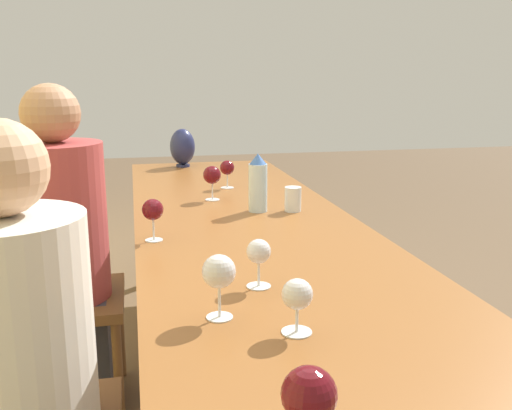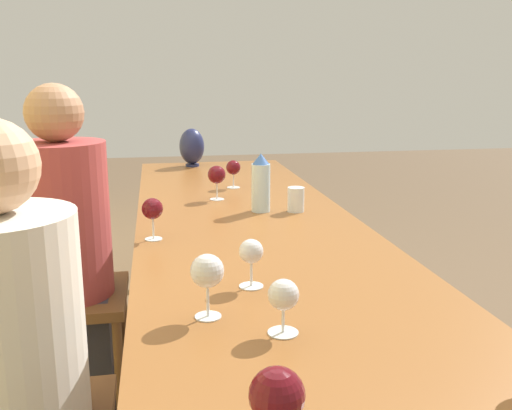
% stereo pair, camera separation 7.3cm
% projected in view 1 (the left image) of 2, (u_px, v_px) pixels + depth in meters
% --- Properties ---
extents(ground_plane, '(14.00, 14.00, 0.00)m').
position_uv_depth(ground_plane, '(248.00, 396.00, 2.35)').
color(ground_plane, brown).
extents(dining_table, '(3.02, 0.85, 0.75)m').
position_uv_depth(dining_table, '(247.00, 238.00, 2.19)').
color(dining_table, brown).
rests_on(dining_table, ground_plane).
extents(water_bottle, '(0.08, 0.08, 0.24)m').
position_uv_depth(water_bottle, '(258.00, 183.00, 2.31)').
color(water_bottle, silver).
rests_on(water_bottle, dining_table).
extents(water_tumbler, '(0.07, 0.07, 0.10)m').
position_uv_depth(water_tumbler, '(293.00, 199.00, 2.33)').
color(water_tumbler, silver).
rests_on(water_tumbler, dining_table).
extents(vase, '(0.15, 0.15, 0.23)m').
position_uv_depth(vase, '(182.00, 147.00, 3.42)').
color(vase, '#1E234C').
rests_on(vase, dining_table).
extents(wine_glass_0, '(0.07, 0.07, 0.12)m').
position_uv_depth(wine_glass_0, '(297.00, 296.00, 1.23)').
color(wine_glass_0, silver).
rests_on(wine_glass_0, dining_table).
extents(wine_glass_1, '(0.08, 0.08, 0.15)m').
position_uv_depth(wine_glass_1, '(309.00, 396.00, 0.81)').
color(wine_glass_1, silver).
rests_on(wine_glass_1, dining_table).
extents(wine_glass_2, '(0.07, 0.07, 0.14)m').
position_uv_depth(wine_glass_2, '(227.00, 168.00, 2.79)').
color(wine_glass_2, silver).
rests_on(wine_glass_2, dining_table).
extents(wine_glass_3, '(0.08, 0.08, 0.15)m').
position_uv_depth(wine_glass_3, '(212.00, 176.00, 2.52)').
color(wine_glass_3, silver).
rests_on(wine_glass_3, dining_table).
extents(wine_glass_4, '(0.08, 0.08, 0.15)m').
position_uv_depth(wine_glass_4, '(219.00, 273.00, 1.30)').
color(wine_glass_4, silver).
rests_on(wine_glass_4, dining_table).
extents(wine_glass_5, '(0.07, 0.07, 0.13)m').
position_uv_depth(wine_glass_5, '(259.00, 253.00, 1.49)').
color(wine_glass_5, silver).
rests_on(wine_glass_5, dining_table).
extents(wine_glass_6, '(0.07, 0.07, 0.14)m').
position_uv_depth(wine_glass_6, '(153.00, 211.00, 1.91)').
color(wine_glass_6, silver).
rests_on(wine_glass_6, dining_table).
extents(chair_far, '(0.44, 0.44, 0.87)m').
position_uv_depth(chair_far, '(47.00, 293.00, 2.18)').
color(chair_far, brown).
rests_on(chair_far, ground_plane).
extents(person_near, '(0.35, 0.35, 1.21)m').
position_uv_depth(person_near, '(25.00, 362.00, 1.32)').
color(person_near, '#2D2D38').
rests_on(person_near, ground_plane).
extents(person_far, '(0.35, 0.35, 1.27)m').
position_uv_depth(person_far, '(65.00, 242.00, 2.15)').
color(person_far, '#2D2D38').
rests_on(person_far, ground_plane).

